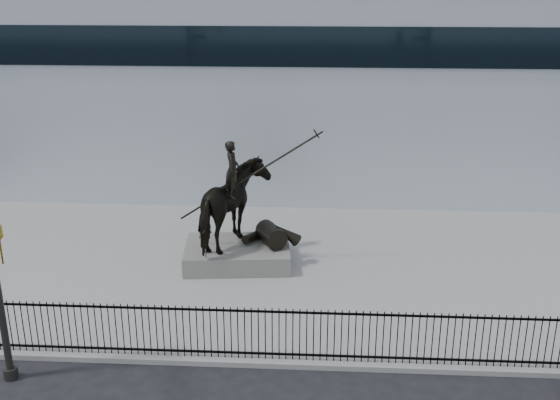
{
  "coord_description": "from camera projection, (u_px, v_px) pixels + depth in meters",
  "views": [
    {
      "loc": [
        0.71,
        -13.66,
        9.83
      ],
      "look_at": [
        -0.46,
        6.0,
        2.94
      ],
      "focal_mm": 42.0,
      "sensor_mm": 36.0,
      "label": 1
    }
  ],
  "objects": [
    {
      "name": "equestrian_statue",
      "position": [
        238.0,
        207.0,
        22.31
      ],
      "size": [
        4.61,
        3.08,
        3.92
      ],
      "rotation": [
        0.0,
        0.0,
        0.1
      ],
      "color": "black",
      "rests_on": "statue_plinth"
    },
    {
      "name": "picket_fence",
      "position": [
        287.0,
        334.0,
        17.04
      ],
      "size": [
        22.1,
        0.1,
        1.5
      ],
      "color": "black",
      "rests_on": "plaza"
    },
    {
      "name": "ground",
      "position": [
        284.0,
        393.0,
        16.16
      ],
      "size": [
        120.0,
        120.0,
        0.0
      ],
      "primitive_type": "plane",
      "color": "black",
      "rests_on": "ground"
    },
    {
      "name": "plaza",
      "position": [
        295.0,
        269.0,
        22.73
      ],
      "size": [
        30.0,
        12.0,
        0.15
      ],
      "primitive_type": "cube",
      "color": "gray",
      "rests_on": "ground"
    },
    {
      "name": "statue_plinth",
      "position": [
        238.0,
        254.0,
        22.88
      ],
      "size": [
        3.83,
        2.82,
        0.68
      ],
      "primitive_type": "cube",
      "rotation": [
        0.0,
        0.0,
        0.1
      ],
      "color": "#615F59",
      "rests_on": "plaza"
    },
    {
      "name": "building",
      "position": [
        305.0,
        82.0,
        33.52
      ],
      "size": [
        44.0,
        14.0,
        9.0
      ],
      "primitive_type": "cube",
      "color": "silver",
      "rests_on": "ground"
    }
  ]
}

